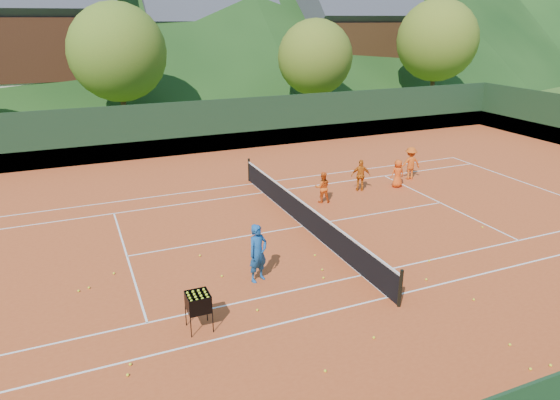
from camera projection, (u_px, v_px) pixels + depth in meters
name	position (u px, v px, depth m)	size (l,w,h in m)	color
ground	(303.00, 227.00, 18.67)	(400.00, 400.00, 0.00)	#315219
clay_court	(303.00, 226.00, 18.67)	(40.00, 24.00, 0.02)	#B8461D
coach	(258.00, 253.00, 14.54)	(0.65, 0.42, 1.78)	#164F95
student_a	(323.00, 187.00, 20.86)	(0.64, 0.50, 1.32)	#EF5C15
student_b	(361.00, 175.00, 22.24)	(0.84, 0.35, 1.43)	#D16212
student_c	(398.00, 173.00, 22.75)	(0.63, 0.41, 1.30)	#E94F14
student_d	(410.00, 163.00, 23.84)	(1.01, 0.58, 1.57)	#DE5413
tennis_ball_0	(128.00, 375.00, 10.85)	(0.07, 0.07, 0.07)	yellow
tennis_ball_1	(429.00, 261.00, 15.93)	(0.07, 0.07, 0.07)	yellow
tennis_ball_2	(200.00, 255.00, 16.29)	(0.07, 0.07, 0.07)	yellow
tennis_ball_3	(474.00, 300.00, 13.75)	(0.07, 0.07, 0.07)	yellow
tennis_ball_4	(510.00, 345.00, 11.85)	(0.07, 0.07, 0.07)	yellow
tennis_ball_5	(426.00, 279.00, 14.80)	(0.07, 0.07, 0.07)	yellow
tennis_ball_6	(382.00, 275.00, 15.09)	(0.07, 0.07, 0.07)	yellow
tennis_ball_7	(482.00, 227.00, 18.49)	(0.07, 0.07, 0.07)	yellow
tennis_ball_8	(257.00, 310.00, 13.26)	(0.07, 0.07, 0.07)	yellow
tennis_ball_9	(374.00, 338.00, 12.12)	(0.07, 0.07, 0.07)	yellow
tennis_ball_10	(79.00, 291.00, 14.18)	(0.07, 0.07, 0.07)	yellow
tennis_ball_11	(130.00, 364.00, 11.19)	(0.07, 0.07, 0.07)	yellow
tennis_ball_13	(550.00, 365.00, 11.15)	(0.07, 0.07, 0.07)	yellow
tennis_ball_14	(530.00, 369.00, 11.04)	(0.07, 0.07, 0.07)	yellow
tennis_ball_15	(114.00, 273.00, 15.15)	(0.07, 0.07, 0.07)	yellow
tennis_ball_16	(323.00, 278.00, 14.90)	(0.07, 0.07, 0.07)	yellow
tennis_ball_17	(222.00, 276.00, 14.99)	(0.07, 0.07, 0.07)	yellow
tennis_ball_18	(315.00, 255.00, 16.31)	(0.07, 0.07, 0.07)	yellow
tennis_ball_19	(325.00, 371.00, 10.98)	(0.07, 0.07, 0.07)	yellow
tennis_ball_20	(322.00, 270.00, 15.37)	(0.07, 0.07, 0.07)	yellow
tennis_ball_21	(89.00, 288.00, 14.36)	(0.07, 0.07, 0.07)	yellow
tennis_ball_22	(350.00, 244.00, 17.11)	(0.07, 0.07, 0.07)	yellow
court_lines	(303.00, 226.00, 18.66)	(23.83, 11.03, 0.00)	silver
tennis_net	(304.00, 214.00, 18.49)	(0.10, 12.07, 1.10)	black
perimeter_fence	(304.00, 195.00, 18.23)	(40.40, 24.24, 3.00)	black
ball_hopper	(198.00, 303.00, 12.27)	(0.57, 0.57, 1.00)	black
chalet_left	(23.00, 41.00, 38.96)	(13.80, 9.93, 12.92)	beige
chalet_mid	(209.00, 43.00, 48.52)	(12.65, 8.82, 11.45)	beige
chalet_right	(355.00, 40.00, 50.12)	(11.50, 8.82, 11.91)	beige
tree_b	(118.00, 53.00, 32.68)	(6.40, 6.40, 8.40)	#422A1A
tree_c	(315.00, 58.00, 37.19)	(5.60, 5.60, 7.35)	#3C2718
tree_d	(437.00, 40.00, 42.13)	(6.80, 6.80, 8.93)	#402819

